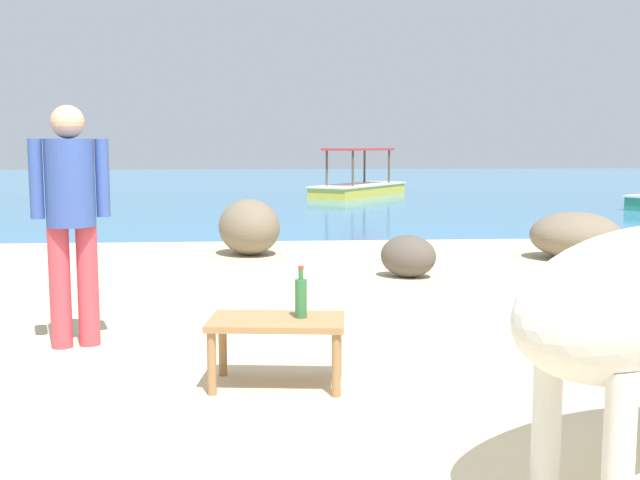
% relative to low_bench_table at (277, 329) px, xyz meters
% --- Properties ---
extents(sand_beach, '(18.00, 14.00, 0.04)m').
position_rel_low_bench_table_xyz_m(sand_beach, '(-0.01, -0.42, -0.35)').
color(sand_beach, '#CCB78E').
rests_on(sand_beach, ground).
extents(water_surface, '(60.00, 36.00, 0.03)m').
position_rel_low_bench_table_xyz_m(water_surface, '(-0.01, 21.58, -0.37)').
color(water_surface, teal).
rests_on(water_surface, ground).
extents(low_bench_table, '(0.81, 0.52, 0.39)m').
position_rel_low_bench_table_xyz_m(low_bench_table, '(0.00, 0.00, 0.00)').
color(low_bench_table, olive).
rests_on(low_bench_table, sand_beach).
extents(bottle, '(0.07, 0.07, 0.30)m').
position_rel_low_bench_table_xyz_m(bottle, '(0.14, 0.01, 0.18)').
color(bottle, '#2D6B38').
rests_on(bottle, low_bench_table).
extents(person_standing, '(0.49, 0.32, 1.62)m').
position_rel_low_bench_table_xyz_m(person_standing, '(-1.35, 0.96, 0.62)').
color(person_standing, '#CC3D47').
rests_on(person_standing, sand_beach).
extents(shore_rock_large, '(1.02, 1.11, 0.69)m').
position_rel_low_bench_table_xyz_m(shore_rock_large, '(-0.25, 5.25, 0.02)').
color(shore_rock_large, '#756651').
rests_on(shore_rock_large, sand_beach).
extents(shore_rock_medium, '(0.73, 0.69, 0.44)m').
position_rel_low_bench_table_xyz_m(shore_rock_medium, '(1.42, 3.50, -0.11)').
color(shore_rock_medium, brown).
rests_on(shore_rock_medium, sand_beach).
extents(shore_rock_small, '(1.32, 1.25, 0.56)m').
position_rel_low_bench_table_xyz_m(shore_rock_small, '(3.65, 4.63, -0.04)').
color(shore_rock_small, '#756651').
rests_on(shore_rock_small, sand_beach).
extents(boat_yellow, '(3.04, 3.68, 1.29)m').
position_rel_low_bench_table_xyz_m(boat_yellow, '(2.52, 16.48, -0.08)').
color(boat_yellow, gold).
rests_on(boat_yellow, water_surface).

